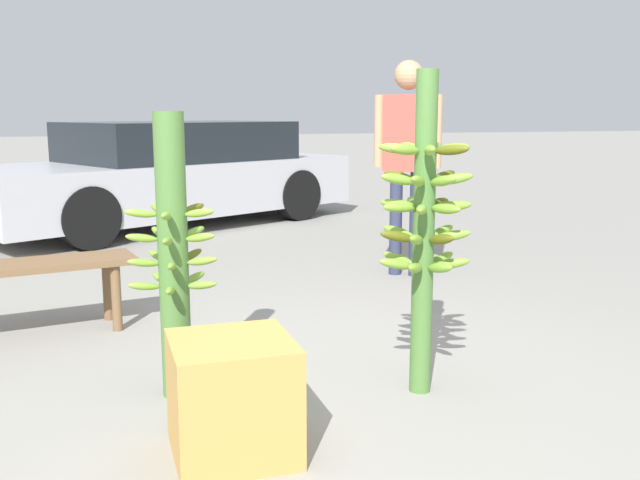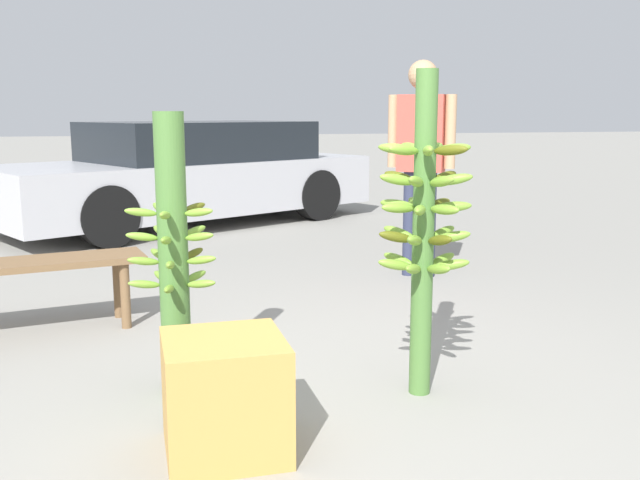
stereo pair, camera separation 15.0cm
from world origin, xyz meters
TOP-DOWN VIEW (x-y plane):
  - ground_plane at (0.00, 0.00)m, footprint 80.00×80.00m
  - banana_stalk_left at (-0.53, 0.49)m, footprint 0.41×0.42m
  - banana_stalk_center at (0.59, 0.19)m, footprint 0.44×0.44m
  - vendor_person at (1.55, 2.50)m, footprint 0.50×0.39m
  - market_bench at (-1.41, 1.64)m, footprint 1.58×0.64m
  - parked_car at (-0.02, 5.79)m, footprint 4.77×3.56m
  - produce_crate at (-0.39, -0.18)m, footprint 0.46×0.46m

SIDE VIEW (x-z plane):
  - ground_plane at x=0.00m, z-range 0.00..0.00m
  - produce_crate at x=-0.39m, z-range 0.00..0.46m
  - market_bench at x=-1.41m, z-range 0.16..0.61m
  - parked_car at x=-0.02m, z-range -0.01..1.21m
  - banana_stalk_left at x=-0.53m, z-range 0.01..1.34m
  - banana_stalk_center at x=0.59m, z-range 0.06..1.58m
  - vendor_person at x=1.55m, z-range 0.20..1.93m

